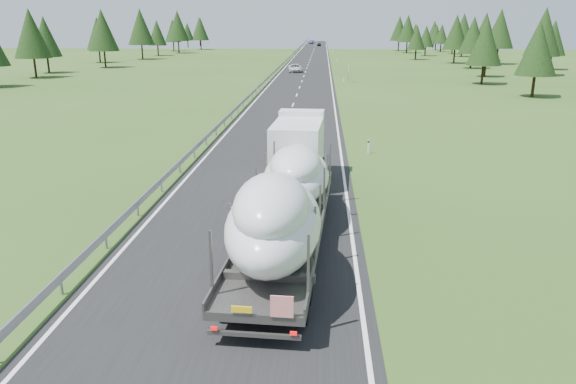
# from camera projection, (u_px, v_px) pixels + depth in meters

# --- Properties ---
(road_surface) EXTENTS (10.00, 400.00, 0.02)m
(road_surface) POSITION_uv_depth(u_px,v_px,m) (306.00, 71.00, 106.33)
(road_surface) COLOR black
(road_surface) RESTS_ON ground
(guardrail) EXTENTS (0.10, 400.00, 0.76)m
(guardrail) POSITION_uv_depth(u_px,v_px,m) (278.00, 68.00, 106.41)
(guardrail) COLOR slate
(guardrail) RESTS_ON ground
(marker_posts) EXTENTS (0.13, 350.08, 1.00)m
(marker_posts) POSITION_uv_depth(u_px,v_px,m) (335.00, 54.00, 158.38)
(marker_posts) COLOR silver
(marker_posts) RESTS_ON ground
(highway_sign) EXTENTS (0.08, 0.90, 2.60)m
(highway_sign) POSITION_uv_depth(u_px,v_px,m) (348.00, 70.00, 86.27)
(highway_sign) COLOR slate
(highway_sign) RESTS_ON ground
(tree_line_right) EXTENTS (27.13, 261.08, 12.65)m
(tree_line_right) POSITION_uv_depth(u_px,v_px,m) (536.00, 36.00, 91.99)
(tree_line_right) COLOR black
(tree_line_right) RESTS_ON ground
(tree_line_left) EXTENTS (14.46, 261.77, 12.65)m
(tree_line_left) POSITION_uv_depth(u_px,v_px,m) (64.00, 32.00, 103.54)
(tree_line_left) COLOR black
(tree_line_left) RESTS_ON ground
(boat_truck) EXTENTS (3.72, 20.36, 4.15)m
(boat_truck) POSITION_uv_depth(u_px,v_px,m) (289.00, 183.00, 23.64)
(boat_truck) COLOR silver
(boat_truck) RESTS_ON ground
(distant_van) EXTENTS (2.88, 5.47, 1.47)m
(distant_van) POSITION_uv_depth(u_px,v_px,m) (295.00, 68.00, 104.81)
(distant_van) COLOR silver
(distant_van) RESTS_ON ground
(distant_car_dark) EXTENTS (1.79, 3.98, 1.33)m
(distant_car_dark) POSITION_uv_depth(u_px,v_px,m) (319.00, 44.00, 228.59)
(distant_car_dark) COLOR black
(distant_car_dark) RESTS_ON ground
(distant_car_blue) EXTENTS (2.06, 4.97, 1.60)m
(distant_car_blue) POSITION_uv_depth(u_px,v_px,m) (311.00, 42.00, 254.82)
(distant_car_blue) COLOR #191A47
(distant_car_blue) RESTS_ON ground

